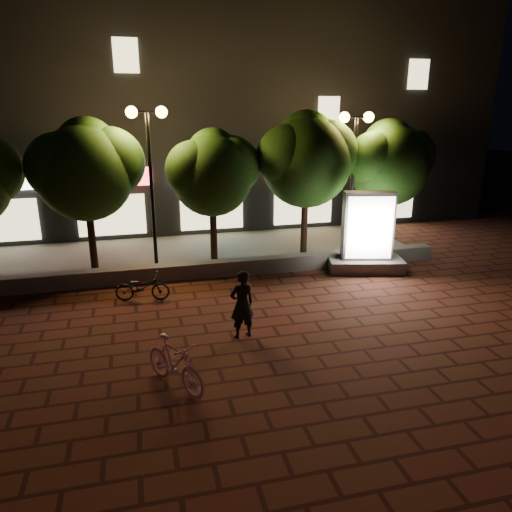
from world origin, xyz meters
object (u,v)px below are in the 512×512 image
object	(u,v)px
rider	(242,304)
tree_far_right	(390,160)
street_lamp_left	(149,147)
ad_kiosk	(367,239)
scooter_parked	(142,287)
street_lamp_right	(355,147)
tree_left	(86,167)
tree_right	(307,157)
scooter_pink	(175,364)
tree_mid	(213,170)

from	to	relation	value
rider	tree_far_right	bearing A→B (deg)	-152.73
street_lamp_left	ad_kiosk	bearing A→B (deg)	-15.10
scooter_parked	tree_far_right	bearing A→B (deg)	-62.84
street_lamp_left	street_lamp_right	xyz separation A→B (m)	(7.00, 0.00, -0.13)
tree_far_right	ad_kiosk	size ratio (longest dim) A/B	1.79
tree_left	scooter_parked	bearing A→B (deg)	-64.23
tree_right	street_lamp_right	bearing A→B (deg)	-9.10
street_lamp_left	ad_kiosk	size ratio (longest dim) A/B	1.95
street_lamp_left	street_lamp_right	distance (m)	7.00
street_lamp_right	rider	xyz separation A→B (m)	(-5.26, -5.57, -3.05)
tree_far_right	ad_kiosk	bearing A→B (deg)	-130.52
street_lamp_right	scooter_parked	bearing A→B (deg)	-160.20
tree_far_right	scooter_pink	bearing A→B (deg)	-138.30
tree_right	ad_kiosk	xyz separation A→B (m)	(1.41, -2.09, -2.50)
tree_left	scooter_parked	world-z (taller)	tree_left
tree_right	scooter_parked	world-z (taller)	tree_right
ad_kiosk	scooter_parked	distance (m)	7.36
tree_left	rider	world-z (taller)	tree_left
tree_left	tree_mid	bearing A→B (deg)	-0.00
tree_left	tree_mid	size ratio (longest dim) A/B	1.09
ad_kiosk	scooter_parked	xyz separation A→B (m)	(-7.28, -0.88, -0.67)
tree_mid	tree_right	size ratio (longest dim) A/B	0.89
tree_mid	street_lamp_left	distance (m)	2.22
rider	street_lamp_left	bearing A→B (deg)	-85.99
tree_left	ad_kiosk	size ratio (longest dim) A/B	1.84
street_lamp_left	street_lamp_right	size ratio (longest dim) A/B	1.04
street_lamp_left	tree_far_right	bearing A→B (deg)	1.76
tree_right	scooter_parked	size ratio (longest dim) A/B	3.34
tree_left	scooter_pink	xyz separation A→B (m)	(1.95, -7.61, -2.92)
ad_kiosk	scooter_parked	size ratio (longest dim) A/B	1.75
scooter_pink	rider	xyz separation A→B (m)	(1.73, 1.78, 0.32)
scooter_pink	tree_left	bearing A→B (deg)	72.19
street_lamp_right	street_lamp_left	bearing A→B (deg)	180.00
tree_mid	scooter_pink	bearing A→B (deg)	-105.02
ad_kiosk	rider	world-z (taller)	ad_kiosk
rider	ad_kiosk	bearing A→B (deg)	-156.62
tree_mid	scooter_parked	distance (m)	4.83
street_lamp_right	rider	bearing A→B (deg)	-133.34
tree_left	street_lamp_right	world-z (taller)	street_lamp_right
scooter_pink	tree_mid	bearing A→B (deg)	42.78
street_lamp_right	scooter_parked	size ratio (longest dim) A/B	3.29
tree_right	scooter_parked	xyz separation A→B (m)	(-5.87, -2.97, -3.17)
tree_right	rider	xyz separation A→B (m)	(-3.62, -5.84, -2.72)
tree_left	street_lamp_right	xyz separation A→B (m)	(8.95, -0.26, 0.45)
tree_right	rider	distance (m)	7.39
scooter_parked	scooter_pink	bearing A→B (deg)	-164.58
tree_left	ad_kiosk	world-z (taller)	tree_left
tree_left	ad_kiosk	distance (m)	9.27
tree_left	rider	size ratio (longest dim) A/B	2.90
rider	scooter_parked	world-z (taller)	rider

